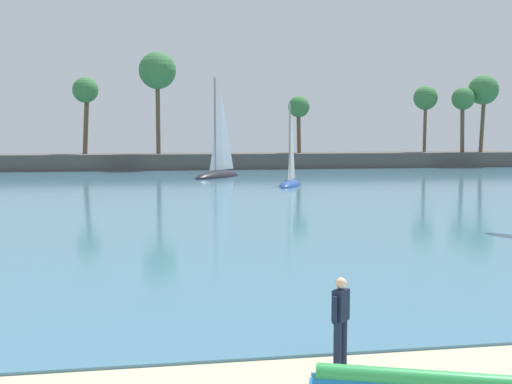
# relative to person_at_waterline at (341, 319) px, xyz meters

# --- Properties ---
(sea) EXTENTS (220.00, 103.86, 0.06)m
(sea) POSITION_rel_person_at_waterline_xyz_m (-2.86, 52.50, -0.86)
(sea) COLOR teal
(sea) RESTS_ON ground
(palm_headland) EXTENTS (103.80, 6.00, 13.06)m
(palm_headland) POSITION_rel_person_at_waterline_xyz_m (-1.50, 64.33, 1.51)
(palm_headland) COLOR #514C47
(palm_headland) RESTS_ON ground
(person_at_waterline) EXTENTS (0.41, 0.42, 1.67)m
(person_at_waterline) POSITION_rel_person_at_waterline_xyz_m (0.00, 0.00, 0.00)
(person_at_waterline) COLOR #141E33
(person_at_waterline) RESTS_ON ground
(sailboat_near_shore) EXTENTS (5.80, 6.55, 9.80)m
(sailboat_near_shore) POSITION_rel_person_at_waterline_xyz_m (3.73, 49.82, 0.05)
(sailboat_near_shore) COLOR black
(sailboat_near_shore) RESTS_ON sea
(sailboat_mid_bay) EXTENTS (3.25, 4.96, 6.95)m
(sailboat_mid_bay) POSITION_rel_person_at_waterline_xyz_m (8.17, 39.28, -0.21)
(sailboat_mid_bay) COLOR #234793
(sailboat_mid_bay) RESTS_ON sea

